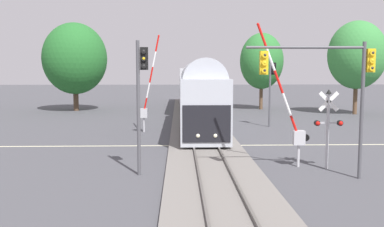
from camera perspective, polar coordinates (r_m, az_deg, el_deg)
name	(u,v)px	position (r m, az deg, el deg)	size (l,w,h in m)	color
ground_plane	(204,145)	(26.82, 1.64, -4.33)	(220.00, 220.00, 0.00)	#47474C
road_centre_stripe	(204,145)	(26.82, 1.64, -4.32)	(44.00, 0.20, 0.01)	beige
railway_track	(204,144)	(26.80, 1.64, -4.12)	(4.40, 80.00, 0.32)	slate
commuter_train	(195,89)	(43.10, 0.35, 3.27)	(3.04, 41.22, 5.16)	#B2B7C1
crossing_gate_near	(294,123)	(21.24, 13.58, -1.26)	(2.70, 0.40, 6.99)	#B7B7BC
crossing_signal_mast	(328,121)	(21.17, 17.87, -0.92)	(1.36, 0.44, 3.85)	#B2B2B7
crossing_gate_far	(145,103)	(32.57, -6.32, 1.44)	(1.80, 0.40, 7.39)	#B7B7BC
traffic_signal_near_right	(330,75)	(19.07, 18.09, 4.91)	(5.52, 0.38, 5.96)	#4C4C51
traffic_signal_median	(141,86)	(18.99, -6.89, 3.69)	(0.53, 0.38, 6.06)	#4C4C51
traffic_signal_far_side	(272,82)	(35.82, 10.69, 4.25)	(0.53, 0.38, 5.66)	#4C4C51
elm_centre_background	(262,61)	(51.69, 9.36, 6.98)	(5.17, 5.17, 9.15)	brown
maple_right_background	(357,55)	(48.64, 21.33, 7.34)	(6.06, 6.06, 9.95)	brown
pine_left_background	(75,59)	(51.10, -15.51, 7.14)	(7.36, 7.36, 10.17)	#4C3828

